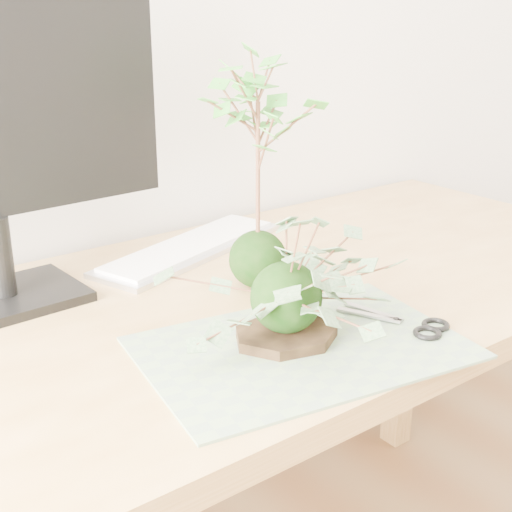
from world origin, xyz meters
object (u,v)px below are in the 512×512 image
(ivy_kokedama, at_px, (287,265))
(maple_kokedama, at_px, (258,117))
(keyboard, at_px, (191,248))
(desk, at_px, (246,342))

(ivy_kokedama, xyz_separation_m, maple_kokedama, (0.09, 0.19, 0.16))
(keyboard, bearing_deg, desk, -117.62)
(ivy_kokedama, bearing_deg, keyboard, 76.18)
(maple_kokedama, distance_m, keyboard, 0.34)
(ivy_kokedama, relative_size, maple_kokedama, 0.84)
(desk, relative_size, maple_kokedama, 4.05)
(desk, bearing_deg, maple_kokedama, 19.35)
(maple_kokedama, height_order, keyboard, maple_kokedama)
(desk, relative_size, ivy_kokedama, 4.80)
(desk, height_order, maple_kokedama, maple_kokedama)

